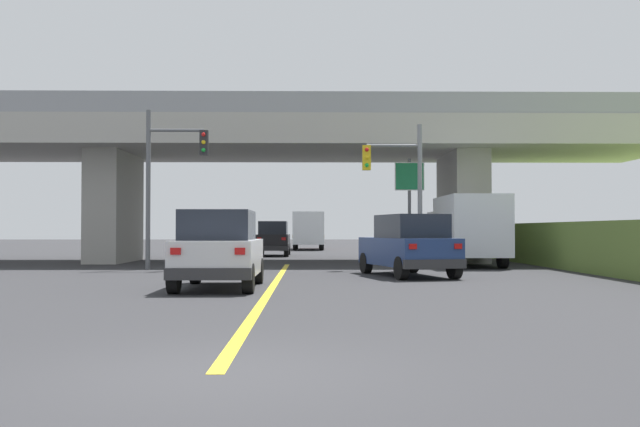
# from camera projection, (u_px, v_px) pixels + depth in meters

# --- Properties ---
(ground) EXTENTS (160.00, 160.00, 0.00)m
(ground) POSITION_uv_depth(u_px,v_px,m) (289.00, 262.00, 33.94)
(ground) COLOR #2B2B2D
(overpass_bridge) EXTENTS (35.77, 8.56, 7.36)m
(overpass_bridge) POSITION_uv_depth(u_px,v_px,m) (289.00, 151.00, 34.06)
(overpass_bridge) COLOR #A8A59E
(overpass_bridge) RESTS_ON ground
(lane_divider_stripe) EXTENTS (0.20, 23.83, 0.01)m
(lane_divider_stripe) POSITION_uv_depth(u_px,v_px,m) (273.00, 286.00, 19.39)
(lane_divider_stripe) COLOR yellow
(lane_divider_stripe) RESTS_ON ground
(suv_lead) EXTENTS (2.03, 4.37, 2.02)m
(suv_lead) POSITION_uv_depth(u_px,v_px,m) (219.00, 249.00, 18.47)
(suv_lead) COLOR silver
(suv_lead) RESTS_ON ground
(suv_crossing) EXTENTS (2.98, 4.95, 2.02)m
(suv_crossing) POSITION_uv_depth(u_px,v_px,m) (409.00, 245.00, 23.36)
(suv_crossing) COLOR navy
(suv_crossing) RESTS_ON ground
(box_truck) EXTENTS (2.33, 6.63, 2.91)m
(box_truck) POSITION_uv_depth(u_px,v_px,m) (467.00, 229.00, 30.12)
(box_truck) COLOR silver
(box_truck) RESTS_ON ground
(sedan_oncoming) EXTENTS (1.88, 4.61, 2.02)m
(sedan_oncoming) POSITION_uv_depth(u_px,v_px,m) (273.00, 239.00, 41.78)
(sedan_oncoming) COLOR black
(sedan_oncoming) RESTS_ON ground
(traffic_signal_nearside) EXTENTS (2.32, 0.36, 5.61)m
(traffic_signal_nearside) POSITION_uv_depth(u_px,v_px,m) (401.00, 180.00, 27.53)
(traffic_signal_nearside) COLOR slate
(traffic_signal_nearside) RESTS_ON ground
(traffic_signal_farside) EXTENTS (2.40, 0.36, 6.17)m
(traffic_signal_farside) POSITION_uv_depth(u_px,v_px,m) (167.00, 170.00, 27.53)
(traffic_signal_farside) COLOR #56595E
(traffic_signal_farside) RESTS_ON ground
(highway_sign) EXTENTS (1.31, 0.17, 4.68)m
(highway_sign) POSITION_uv_depth(u_px,v_px,m) (410.00, 188.00, 31.48)
(highway_sign) COLOR #56595E
(highway_sign) RESTS_ON ground
(semi_truck_distant) EXTENTS (2.33, 7.08, 2.86)m
(semi_truck_distant) POSITION_uv_depth(u_px,v_px,m) (308.00, 230.00, 55.03)
(semi_truck_distant) COLOR red
(semi_truck_distant) RESTS_ON ground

